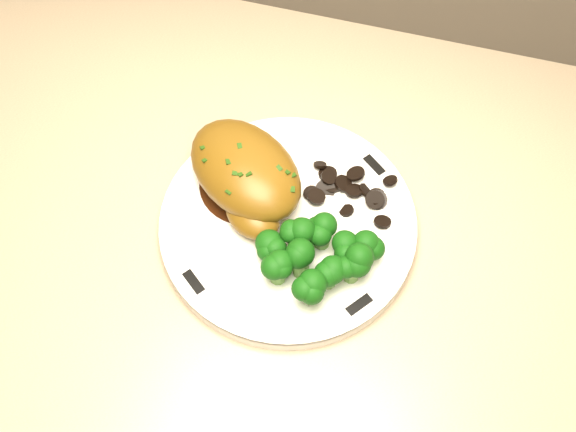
# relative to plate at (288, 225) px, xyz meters

# --- Properties ---
(plate) EXTENTS (0.29, 0.29, 0.02)m
(plate) POSITION_rel_plate_xyz_m (0.00, 0.00, 0.00)
(plate) COLOR white
(plate) RESTS_ON counter
(rim_accent_0) EXTENTS (0.03, 0.02, 0.00)m
(rim_accent_0) POSITION_rel_plate_xyz_m (0.07, 0.08, 0.01)
(rim_accent_0) COLOR black
(rim_accent_0) RESTS_ON plate
(rim_accent_1) EXTENTS (0.02, 0.03, 0.00)m
(rim_accent_1) POSITION_rel_plate_xyz_m (-0.08, 0.07, 0.01)
(rim_accent_1) COLOR black
(rim_accent_1) RESTS_ON plate
(rim_accent_2) EXTENTS (0.03, 0.02, 0.00)m
(rim_accent_2) POSITION_rel_plate_xyz_m (-0.07, -0.08, 0.01)
(rim_accent_2) COLOR black
(rim_accent_2) RESTS_ON plate
(rim_accent_3) EXTENTS (0.02, 0.03, 0.00)m
(rim_accent_3) POSITION_rel_plate_xyz_m (0.08, -0.07, 0.01)
(rim_accent_3) COLOR black
(rim_accent_3) RESTS_ON plate
(gravy_pool) EXTENTS (0.09, 0.09, 0.00)m
(gravy_pool) POSITION_rel_plate_xyz_m (-0.05, 0.03, 0.01)
(gravy_pool) COLOR black
(gravy_pool) RESTS_ON plate
(chicken_breast) EXTENTS (0.15, 0.15, 0.05)m
(chicken_breast) POSITION_rel_plate_xyz_m (-0.05, 0.02, 0.03)
(chicken_breast) COLOR brown
(chicken_breast) RESTS_ON plate
(mushroom_pile) EXTENTS (0.07, 0.05, 0.02)m
(mushroom_pile) POSITION_rel_plate_xyz_m (0.05, 0.04, 0.01)
(mushroom_pile) COLOR black
(mushroom_pile) RESTS_ON plate
(broccoli_florets) EXTENTS (0.10, 0.08, 0.03)m
(broccoli_florets) POSITION_rel_plate_xyz_m (0.04, -0.04, 0.03)
(broccoli_florets) COLOR #5E913D
(broccoli_florets) RESTS_ON plate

